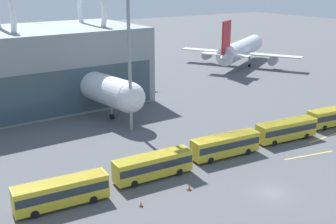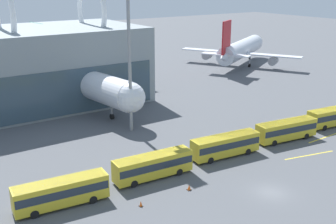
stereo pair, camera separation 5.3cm
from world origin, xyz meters
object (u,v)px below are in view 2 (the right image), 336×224
Objects in this scene: airliner_parked_remote at (240,49)px; shuttle_bus_3 at (286,129)px; shuttle_bus_1 at (153,165)px; shuttle_bus_4 at (334,116)px; airliner_at_gate_far at (75,79)px; traffic_cone_1 at (189,187)px; traffic_cone_0 at (141,204)px; shuttle_bus_0 at (61,191)px; shuttle_bus_2 at (225,144)px; floodlight_mast at (129,28)px.

airliner_parked_remote is 64.16m from shuttle_bus_3.
shuttle_bus_1 and shuttle_bus_4 have the same top height.
shuttle_bus_3 is at bearing 20.36° from airliner_at_gate_far.
airliner_parked_remote reaches higher than traffic_cone_1.
airliner_at_gate_far is 45.24m from traffic_cone_1.
traffic_cone_0 is 1.02× the size of traffic_cone_1.
traffic_cone_0 is at bearing -29.30° from shuttle_bus_0.
shuttle_bus_0 is 39.18m from shuttle_bus_3.
shuttle_bus_3 is (13.06, -0.62, 0.00)m from shuttle_bus_2.
airliner_parked_remote is 84.20m from traffic_cone_1.
shuttle_bus_1 and shuttle_bus_2 have the same top height.
shuttle_bus_0 is at bearing -137.16° from floodlight_mast.
airliner_at_gate_far reaches higher than airliner_parked_remote.
shuttle_bus_1 is 0.99× the size of shuttle_bus_3.
shuttle_bus_1 is 15.55× the size of traffic_cone_0.
airliner_parked_remote is 72.24m from shuttle_bus_2.
shuttle_bus_0 is 52.23m from shuttle_bus_4.
traffic_cone_0 is (-18.35, -5.62, -1.59)m from shuttle_bus_2.
airliner_parked_remote is at bearing 39.00° from shuttle_bus_0.
traffic_cone_1 is (15.03, -5.38, -1.60)m from shuttle_bus_0.
airliner_at_gate_far is 3.82× the size of shuttle_bus_3.
shuttle_bus_4 is 0.39× the size of floodlight_mast.
airliner_parked_remote is 57.33m from shuttle_bus_4.
shuttle_bus_3 is (-38.15, -51.49, -3.10)m from airliner_parked_remote.
floodlight_mast is (-6.13, 18.32, 16.22)m from shuttle_bus_2.
shuttle_bus_4 is 44.78m from traffic_cone_0.
airliner_parked_remote is 89.73m from traffic_cone_0.
shuttle_bus_1 is at bearing 109.45° from traffic_cone_1.
floodlight_mast is 40.33× the size of traffic_cone_0.
shuttle_bus_2 is at bearing -71.51° from floodlight_mast.
shuttle_bus_0 is 15.62× the size of traffic_cone_0.
shuttle_bus_2 is (8.00, -39.23, -3.70)m from airliner_at_gate_far.
airliner_parked_remote is at bearing 93.63° from airliner_at_gate_far.
shuttle_bus_3 is 13.06m from shuttle_bus_4.
airliner_at_gate_far is at bearing 70.89° from shuttle_bus_0.
traffic_cone_0 is (-31.41, -5.00, -1.59)m from shuttle_bus_3.
shuttle_bus_2 is (-51.21, -50.86, -3.10)m from airliner_parked_remote.
shuttle_bus_4 is at bearing 5.14° from shuttle_bus_0.
airliner_at_gate_far is 3.84× the size of shuttle_bus_0.
shuttle_bus_0 is at bearing 160.32° from traffic_cone_1.
shuttle_bus_1 is (13.06, 0.21, 0.00)m from shuttle_bus_0.
shuttle_bus_1 is at bearing 6.47° from shuttle_bus_0.
airliner_at_gate_far reaches higher than shuttle_bus_1.
traffic_cone_0 is at bearing -157.15° from shuttle_bus_2.
traffic_cone_1 is at bearing -160.74° from shuttle_bus_3.
floodlight_mast is (19.99, 18.53, 16.22)m from shuttle_bus_0.
airliner_parked_remote is at bearing 29.58° from floodlight_mast.
shuttle_bus_2 is at bearing 4.04° from airliner_at_gate_far.
shuttle_bus_0 is 0.39× the size of floodlight_mast.
traffic_cone_0 is 7.26m from traffic_cone_1.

